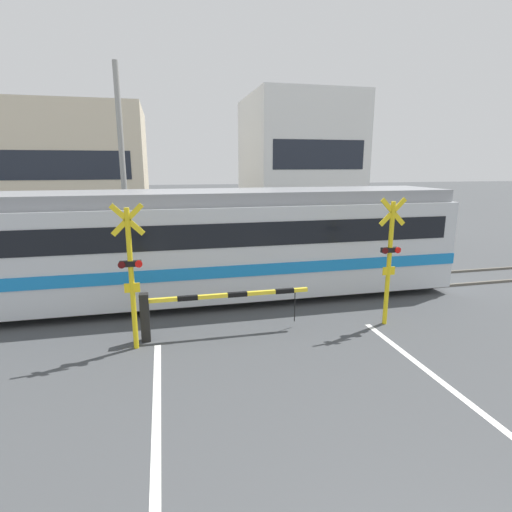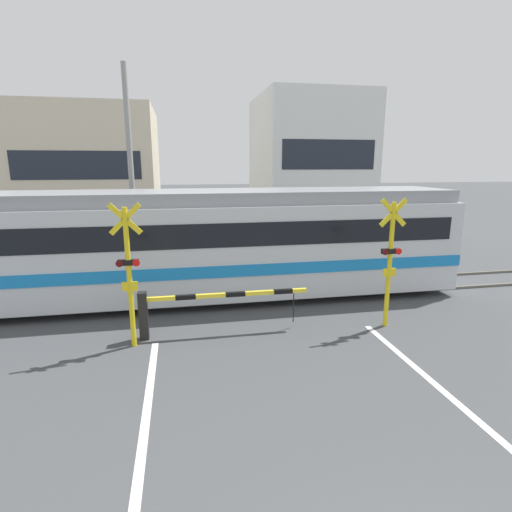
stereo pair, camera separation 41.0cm
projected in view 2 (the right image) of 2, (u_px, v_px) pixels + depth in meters
rail_track_near at (250, 301)px, 11.62m from camera, size 50.00×0.10×0.08m
rail_track_far at (242, 286)px, 12.99m from camera, size 50.00×0.10×0.08m
commuter_train at (101, 245)px, 11.18m from camera, size 20.67×2.79×3.19m
crossing_barrier_near at (188, 305)px, 9.21m from camera, size 3.95×0.20×1.12m
crossing_barrier_far at (279, 249)px, 15.29m from camera, size 3.95×0.20×1.12m
crossing_signal_left at (129, 270)px, 8.45m from camera, size 0.68×0.15×3.16m
crossing_signal_right at (390, 258)px, 9.54m from camera, size 0.68×0.15×3.16m
pedestrian at (214, 235)px, 16.84m from camera, size 0.38×0.22×1.72m
building_left_of_street at (93, 171)px, 23.42m from camera, size 7.34×7.45×7.05m
building_right_of_street at (308, 162)px, 25.71m from camera, size 6.40×7.45×8.08m
utility_pole_streetside at (131, 166)px, 15.97m from camera, size 0.22×0.22×7.73m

